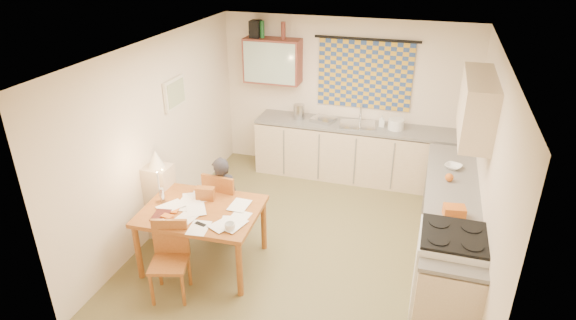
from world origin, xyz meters
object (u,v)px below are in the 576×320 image
(counter_back, at_px, (358,153))
(shelf_stand, at_px, (162,202))
(dining_table, at_px, (204,236))
(stove, at_px, (448,276))
(person, at_px, (222,200))
(counter_right, at_px, (447,230))
(chair_far, at_px, (227,216))

(counter_back, height_order, shelf_stand, shelf_stand)
(dining_table, xyz_separation_m, shelf_stand, (-0.77, 0.38, 0.13))
(stove, relative_size, person, 0.87)
(counter_right, distance_m, dining_table, 2.90)
(counter_back, distance_m, person, 2.61)
(dining_table, bearing_deg, counter_back, 60.62)
(counter_right, distance_m, shelf_stand, 3.57)
(stove, height_order, dining_table, stove)
(counter_right, xyz_separation_m, chair_far, (-2.74, -0.26, -0.15))
(stove, relative_size, dining_table, 0.73)
(counter_right, xyz_separation_m, stove, (0.00, -0.96, 0.06))
(chair_far, xyz_separation_m, shelf_stand, (-0.80, -0.23, 0.21))
(counter_back, relative_size, counter_right, 1.12)
(counter_right, bearing_deg, dining_table, -162.58)
(dining_table, distance_m, chair_far, 0.62)
(chair_far, xyz_separation_m, person, (-0.01, -0.09, 0.29))
(counter_back, xyz_separation_m, counter_right, (1.38, -1.88, -0.00))
(counter_right, distance_m, stove, 0.97)
(stove, bearing_deg, chair_far, 165.52)
(counter_back, height_order, counter_right, same)
(dining_table, bearing_deg, counter_right, 14.83)
(counter_back, xyz_separation_m, chair_far, (-1.36, -2.14, -0.15))
(counter_back, relative_size, dining_table, 2.38)
(counter_right, bearing_deg, counter_back, 126.26)
(person, bearing_deg, counter_right, 167.56)
(counter_right, bearing_deg, chair_far, -174.61)
(stove, xyz_separation_m, chair_far, (-2.74, 0.71, -0.21))
(dining_table, bearing_deg, shelf_stand, 151.24)
(chair_far, bearing_deg, counter_right, -170.29)
(person, bearing_deg, shelf_stand, -9.23)
(person, relative_size, shelf_stand, 1.17)
(shelf_stand, bearing_deg, counter_back, 47.66)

